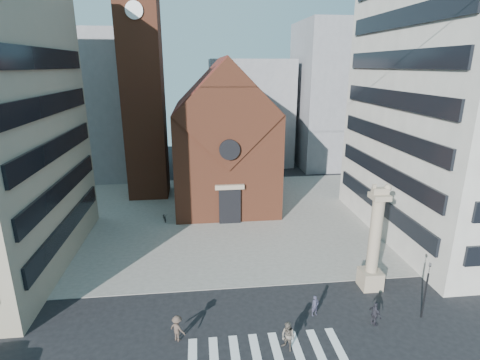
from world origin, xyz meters
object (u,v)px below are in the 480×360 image
(lion_column, at_px, (374,248))
(pedestrian_2, at_px, (375,314))
(traffic_light, at_px, (426,289))
(pedestrian_1, at_px, (288,336))
(scooter_0, at_px, (165,217))
(pedestrian_0, at_px, (315,306))

(lion_column, bearing_deg, pedestrian_2, -111.23)
(traffic_light, xyz_separation_m, pedestrian_1, (-10.10, -2.00, -1.32))
(traffic_light, relative_size, pedestrian_2, 2.45)
(lion_column, relative_size, scooter_0, 5.13)
(pedestrian_0, relative_size, pedestrian_2, 0.88)
(pedestrian_0, relative_size, scooter_0, 0.91)
(traffic_light, distance_m, pedestrian_0, 7.64)
(pedestrian_0, xyz_separation_m, pedestrian_2, (3.71, -1.47, 0.11))
(traffic_light, height_order, pedestrian_1, traffic_light)
(lion_column, xyz_separation_m, pedestrian_0, (-5.42, -2.93, -2.68))
(lion_column, xyz_separation_m, scooter_0, (-17.34, 15.25, -2.96))
(scooter_0, bearing_deg, pedestrian_2, -64.31)
(pedestrian_2, bearing_deg, pedestrian_1, 83.19)
(pedestrian_0, distance_m, pedestrian_1, 4.09)
(lion_column, bearing_deg, scooter_0, 138.68)
(pedestrian_1, bearing_deg, pedestrian_0, 98.15)
(lion_column, bearing_deg, traffic_light, -63.54)
(lion_column, distance_m, traffic_light, 4.62)
(pedestrian_2, bearing_deg, lion_column, -42.09)
(pedestrian_1, height_order, scooter_0, pedestrian_1)
(pedestrian_0, relative_size, pedestrian_1, 0.80)
(pedestrian_1, relative_size, pedestrian_2, 1.10)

